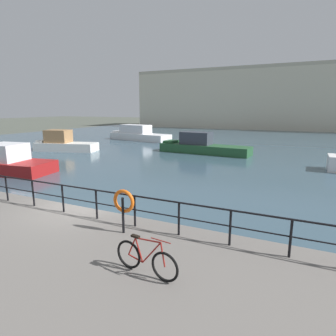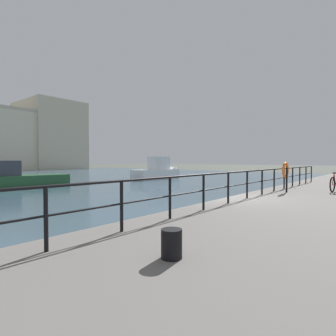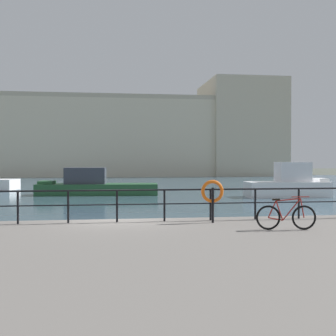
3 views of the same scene
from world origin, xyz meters
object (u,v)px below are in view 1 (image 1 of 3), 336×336
Objects in this scene: moored_red_daysailer at (202,146)px; moored_small_launch at (138,134)px; parked_bicycle at (146,259)px; moored_cabin_cruiser at (63,143)px; life_ring_stand at (124,203)px; moored_green_narrowboat at (12,162)px; harbor_building at (294,98)px.

moored_red_daysailer is 14.70m from moored_small_launch.
moored_red_daysailer is 0.96× the size of moored_small_launch.
moored_small_launch is 5.65× the size of parked_bicycle.
moored_cabin_cruiser is 24.58m from life_ring_stand.
moored_green_narrowboat is 3.11× the size of parked_bicycle.
moored_green_narrowboat is (4.86, -9.77, -0.01)m from moored_cabin_cruiser.
moored_green_narrowboat is 3.92× the size of life_ring_stand.
moored_red_daysailer is at bearing 112.80° from parked_bicycle.
moored_cabin_cruiser is at bearing 23.65° from moored_red_daysailer.
moored_small_launch reaches higher than moored_red_daysailer.
parked_bicycle is (15.52, -8.04, 0.28)m from moored_green_narrowboat.
life_ring_stand is (13.73, -6.27, 0.87)m from moored_green_narrowboat.
harbor_building is at bearing -128.59° from moored_cabin_cruiser.
moored_cabin_cruiser is at bearing -114.03° from harbor_building.
moored_cabin_cruiser is 0.70× the size of moored_small_launch.
harbor_building is at bearing 96.70° from parked_bicycle.
life_ring_stand is at bearing 106.66° from moored_red_daysailer.
harbor_building is at bearing 87.74° from life_ring_stand.
moored_small_launch is at bearing -28.03° from moored_red_daysailer.
harbor_building is at bearing -109.06° from moored_small_launch.
life_ring_stand reaches higher than moored_green_narrowboat.
moored_small_launch is (-12.39, 7.91, 0.11)m from moored_red_daysailer.
harbor_building is 5.99× the size of moored_small_launch.
life_ring_stand is (-1.78, 1.77, 0.59)m from parked_bicycle.
life_ring_stand is (16.89, -28.84, 0.83)m from moored_small_launch.
harbor_building reaches higher than life_ring_stand.
moored_small_launch reaches higher than moored_green_narrowboat.
parked_bicycle is at bearing -44.74° from life_ring_stand.
life_ring_stand is (4.50, -20.93, 0.94)m from moored_red_daysailer.
harbor_building reaches higher than moored_green_narrowboat.
moored_red_daysailer is at bearing 157.69° from moored_small_launch.
life_ring_stand is at bearing 146.44° from moored_green_narrowboat.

